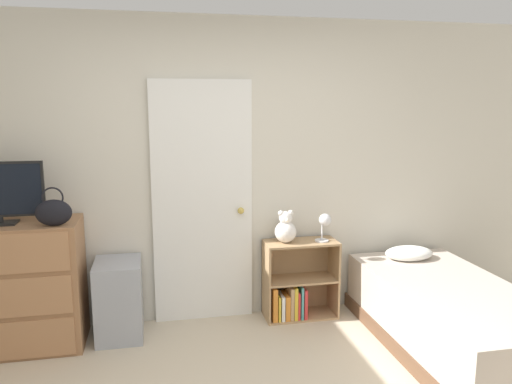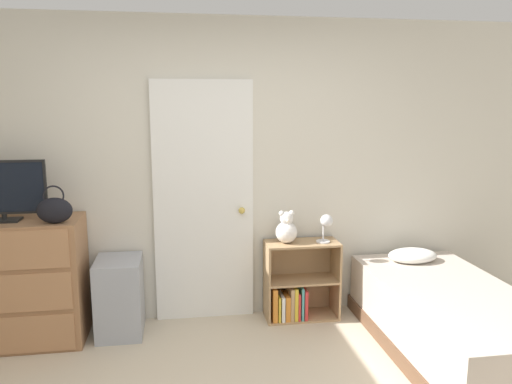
{
  "view_description": "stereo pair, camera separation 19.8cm",
  "coord_description": "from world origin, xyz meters",
  "px_view_note": "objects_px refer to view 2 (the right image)",
  "views": [
    {
      "loc": [
        -0.54,
        -2.17,
        1.85
      ],
      "look_at": [
        0.27,
        1.71,
        1.14
      ],
      "focal_mm": 35.0,
      "sensor_mm": 36.0,
      "label": 1
    },
    {
      "loc": [
        -0.34,
        -2.21,
        1.85
      ],
      "look_at": [
        0.27,
        1.71,
        1.14
      ],
      "focal_mm": 35.0,
      "sensor_mm": 36.0,
      "label": 2
    }
  ],
  "objects_px": {
    "dresser": "(11,282)",
    "teddy_bear": "(286,229)",
    "handbag": "(55,210)",
    "storage_bin": "(120,297)",
    "bookshelf": "(296,289)",
    "desk_lamp": "(326,223)",
    "bed": "(452,321)",
    "tv": "(2,190)"
  },
  "relations": [
    {
      "from": "storage_bin",
      "to": "bed",
      "type": "height_order",
      "value": "storage_bin"
    },
    {
      "from": "bookshelf",
      "to": "storage_bin",
      "type": "bearing_deg",
      "value": -177.1
    },
    {
      "from": "handbag",
      "to": "dresser",
      "type": "bearing_deg",
      "value": 158.73
    },
    {
      "from": "tv",
      "to": "bed",
      "type": "height_order",
      "value": "tv"
    },
    {
      "from": "handbag",
      "to": "desk_lamp",
      "type": "xyz_separation_m",
      "value": [
        2.13,
        0.21,
        -0.23
      ]
    },
    {
      "from": "tv",
      "to": "bed",
      "type": "distance_m",
      "value": 3.48
    },
    {
      "from": "teddy_bear",
      "to": "desk_lamp",
      "type": "xyz_separation_m",
      "value": [
        0.33,
        -0.04,
        0.05
      ]
    },
    {
      "from": "bookshelf",
      "to": "desk_lamp",
      "type": "xyz_separation_m",
      "value": [
        0.24,
        -0.04,
        0.58
      ]
    },
    {
      "from": "dresser",
      "to": "tv",
      "type": "relative_size",
      "value": 1.71
    },
    {
      "from": "storage_bin",
      "to": "desk_lamp",
      "type": "height_order",
      "value": "desk_lamp"
    },
    {
      "from": "tv",
      "to": "teddy_bear",
      "type": "distance_m",
      "value": 2.23
    },
    {
      "from": "teddy_bear",
      "to": "storage_bin",
      "type": "bearing_deg",
      "value": -176.99
    },
    {
      "from": "handbag",
      "to": "bed",
      "type": "height_order",
      "value": "handbag"
    },
    {
      "from": "handbag",
      "to": "storage_bin",
      "type": "height_order",
      "value": "handbag"
    },
    {
      "from": "dresser",
      "to": "handbag",
      "type": "xyz_separation_m",
      "value": [
        0.39,
        -0.15,
        0.59
      ]
    },
    {
      "from": "handbag",
      "to": "desk_lamp",
      "type": "distance_m",
      "value": 2.15
    },
    {
      "from": "teddy_bear",
      "to": "bed",
      "type": "relative_size",
      "value": 0.15
    },
    {
      "from": "storage_bin",
      "to": "bed",
      "type": "xyz_separation_m",
      "value": [
        2.48,
        -0.72,
        -0.06
      ]
    },
    {
      "from": "teddy_bear",
      "to": "bed",
      "type": "height_order",
      "value": "teddy_bear"
    },
    {
      "from": "dresser",
      "to": "desk_lamp",
      "type": "relative_size",
      "value": 4.43
    },
    {
      "from": "handbag",
      "to": "bed",
      "type": "relative_size",
      "value": 0.15
    },
    {
      "from": "dresser",
      "to": "bookshelf",
      "type": "height_order",
      "value": "dresser"
    },
    {
      "from": "teddy_bear",
      "to": "bookshelf",
      "type": "bearing_deg",
      "value": 1.33
    },
    {
      "from": "desk_lamp",
      "to": "dresser",
      "type": "bearing_deg",
      "value": -178.61
    },
    {
      "from": "dresser",
      "to": "storage_bin",
      "type": "height_order",
      "value": "dresser"
    },
    {
      "from": "storage_bin",
      "to": "bookshelf",
      "type": "height_order",
      "value": "bookshelf"
    },
    {
      "from": "tv",
      "to": "bookshelf",
      "type": "xyz_separation_m",
      "value": [
        2.27,
        0.13,
        -0.96
      ]
    },
    {
      "from": "bookshelf",
      "to": "bed",
      "type": "xyz_separation_m",
      "value": [
        1.0,
        -0.8,
        -0.01
      ]
    },
    {
      "from": "tv",
      "to": "desk_lamp",
      "type": "bearing_deg",
      "value": 1.95
    },
    {
      "from": "handbag",
      "to": "teddy_bear",
      "type": "height_order",
      "value": "handbag"
    },
    {
      "from": "storage_bin",
      "to": "tv",
      "type": "bearing_deg",
      "value": -176.01
    },
    {
      "from": "storage_bin",
      "to": "bookshelf",
      "type": "distance_m",
      "value": 1.48
    },
    {
      "from": "dresser",
      "to": "bookshelf",
      "type": "xyz_separation_m",
      "value": [
        2.28,
        0.11,
        -0.23
      ]
    },
    {
      "from": "teddy_bear",
      "to": "handbag",
      "type": "bearing_deg",
      "value": -171.84
    },
    {
      "from": "bed",
      "to": "teddy_bear",
      "type": "bearing_deg",
      "value": 143.96
    },
    {
      "from": "dresser",
      "to": "bed",
      "type": "bearing_deg",
      "value": -11.89
    },
    {
      "from": "dresser",
      "to": "teddy_bear",
      "type": "relative_size",
      "value": 3.87
    },
    {
      "from": "tv",
      "to": "teddy_bear",
      "type": "xyz_separation_m",
      "value": [
        2.18,
        0.13,
        -0.42
      ]
    },
    {
      "from": "tv",
      "to": "storage_bin",
      "type": "xyz_separation_m",
      "value": [
        0.8,
        0.06,
        -0.91
      ]
    },
    {
      "from": "handbag",
      "to": "teddy_bear",
      "type": "bearing_deg",
      "value": 8.16
    },
    {
      "from": "dresser",
      "to": "teddy_bear",
      "type": "distance_m",
      "value": 2.21
    },
    {
      "from": "handbag",
      "to": "teddy_bear",
      "type": "xyz_separation_m",
      "value": [
        1.79,
        0.26,
        -0.28
      ]
    }
  ]
}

